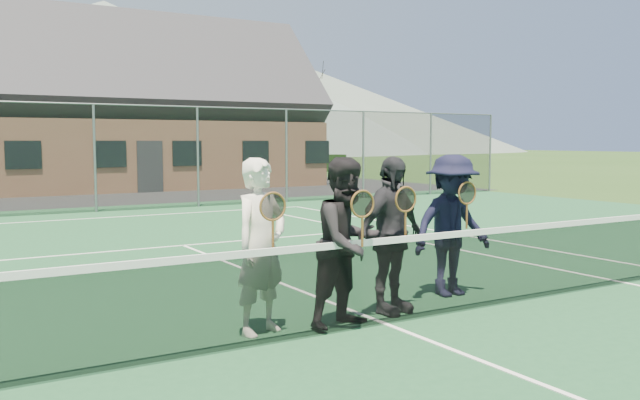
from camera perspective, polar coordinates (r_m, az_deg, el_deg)
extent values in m
plane|color=#254217|center=(26.18, -21.44, 0.29)|extent=(220.00, 220.00, 0.00)
cube|color=#1C4C2B|center=(7.43, 5.56, -10.47)|extent=(30.00, 30.00, 0.02)
cube|color=black|center=(38.02, -24.47, 2.38)|extent=(40.00, 1.20, 1.10)
cone|color=slate|center=(104.03, -17.57, 9.74)|extent=(120.00, 120.00, 22.00)
cone|color=#546459|center=(117.00, -0.46, 7.45)|extent=(90.00, 90.00, 14.00)
cube|color=white|center=(18.25, -17.21, -1.40)|extent=(10.97, 0.06, 0.01)
cube|color=white|center=(10.36, 24.31, -6.38)|extent=(0.06, 23.77, 0.01)
cube|color=white|center=(13.03, -11.45, -3.77)|extent=(8.23, 0.06, 0.01)
cube|color=white|center=(7.43, 5.56, -10.36)|extent=(0.06, 12.80, 0.01)
cube|color=black|center=(7.32, 5.59, -6.92)|extent=(11.60, 0.02, 0.88)
cube|color=white|center=(7.24, 5.62, -3.44)|extent=(11.60, 0.03, 0.07)
cylinder|color=slate|center=(19.73, -18.44, 3.32)|extent=(0.07, 0.07, 3.00)
cylinder|color=slate|center=(20.59, -10.25, 3.56)|extent=(0.07, 0.07, 3.00)
cylinder|color=slate|center=(21.83, -2.85, 3.71)|extent=(0.07, 0.07, 3.00)
cylinder|color=slate|center=(23.39, 3.67, 3.79)|extent=(0.07, 0.07, 3.00)
cylinder|color=slate|center=(25.21, 9.30, 3.82)|extent=(0.07, 0.07, 3.00)
cylinder|color=slate|center=(27.24, 14.14, 3.82)|extent=(0.07, 0.07, 3.00)
cube|color=black|center=(19.73, -18.44, 3.32)|extent=(30.00, 0.03, 3.00)
cylinder|color=slate|center=(19.75, -18.56, 7.68)|extent=(30.00, 0.04, 0.04)
cube|color=#9E6B4C|center=(30.89, -15.42, 3.73)|extent=(15.00, 8.00, 2.80)
pyramid|color=#2D2D33|center=(31.10, -15.60, 11.58)|extent=(15.60, 8.20, 4.10)
cube|color=#2D2D33|center=(26.90, -14.12, 2.74)|extent=(1.00, 0.06, 2.00)
cube|color=black|center=(25.94, -23.72, 3.50)|extent=(1.20, 0.06, 1.00)
cube|color=black|center=(26.49, -17.26, 3.72)|extent=(1.20, 0.06, 1.00)
cube|color=black|center=(27.36, -11.13, 3.88)|extent=(1.20, 0.06, 1.00)
cube|color=black|center=(28.51, -5.44, 3.99)|extent=(1.20, 0.06, 1.00)
cube|color=black|center=(29.93, -0.23, 4.06)|extent=(1.20, 0.06, 1.00)
cylinder|color=#3B2715|center=(39.26, -21.80, 4.55)|extent=(0.22, 0.22, 3.85)
cylinder|color=#342413|center=(42.03, -8.17, 4.86)|extent=(0.22, 0.22, 3.85)
cylinder|color=#362313|center=(44.70, -1.04, 4.92)|extent=(0.22, 0.22, 3.85)
imported|color=white|center=(6.92, -5.00, -3.91)|extent=(0.76, 0.63, 1.80)
torus|color=brown|center=(6.63, -4.00, -0.55)|extent=(0.29, 0.02, 0.29)
cylinder|color=black|center=(6.63, -4.00, -0.55)|extent=(0.25, 0.00, 0.25)
cylinder|color=brown|center=(6.66, -3.99, -2.95)|extent=(0.03, 0.03, 0.32)
imported|color=black|center=(7.16, 2.35, -3.59)|extent=(1.00, 0.85, 1.80)
torus|color=brown|center=(6.89, 3.60, -0.34)|extent=(0.29, 0.02, 0.29)
cylinder|color=black|center=(6.89, 3.60, -0.34)|extent=(0.25, 0.00, 0.25)
cylinder|color=brown|center=(6.92, 3.58, -2.65)|extent=(0.03, 0.03, 0.32)
imported|color=#26262B|center=(7.75, 5.96, -2.96)|extent=(1.13, 0.69, 1.80)
torus|color=brown|center=(7.49, 7.23, 0.06)|extent=(0.29, 0.02, 0.29)
cylinder|color=black|center=(7.49, 7.23, 0.06)|extent=(0.25, 0.00, 0.25)
cylinder|color=brown|center=(7.52, 7.21, -2.07)|extent=(0.03, 0.03, 0.32)
imported|color=black|center=(8.75, 11.03, -2.12)|extent=(1.19, 0.71, 1.80)
torus|color=brown|center=(8.51, 12.29, 0.57)|extent=(0.29, 0.02, 0.29)
cylinder|color=black|center=(8.51, 12.29, 0.57)|extent=(0.25, 0.00, 0.25)
cylinder|color=brown|center=(8.53, 12.26, -1.30)|extent=(0.03, 0.03, 0.32)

